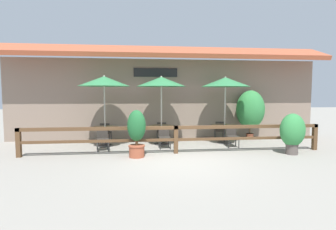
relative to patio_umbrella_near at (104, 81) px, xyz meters
The scene contains 18 objects.
ground_plane 4.46m from the patio_umbrella_near, 45.28° to the right, with size 60.00×60.00×0.00m, color gray.
building_facade 3.01m from the patio_umbrella_near, 30.06° to the left, with size 14.28×1.49×4.23m.
patio_railing 3.53m from the patio_umbrella_near, 31.11° to the right, with size 10.40×0.14×0.95m.
patio_umbrella_near is the anchor object (origin of this frame).
dining_table_near 1.92m from the patio_umbrella_near, ahead, with size 1.08×1.08×0.76m.
chair_near_streetside 2.21m from the patio_umbrella_near, 89.83° to the right, with size 0.50×0.50×0.83m.
chair_near_wallside 2.21m from the patio_umbrella_near, 96.08° to the left, with size 0.46×0.46×0.83m.
patio_umbrella_middle 2.23m from the patio_umbrella_near, ahead, with size 1.99×1.99×2.77m.
dining_table_middle 2.95m from the patio_umbrella_near, ahead, with size 1.08×1.08×0.76m.
chair_middle_streetside 3.14m from the patio_umbrella_near, 15.62° to the right, with size 0.44×0.44×0.83m.
chair_middle_wallside 3.22m from the patio_umbrella_near, 20.87° to the left, with size 0.46×0.46×0.83m.
patio_umbrella_far 4.87m from the patio_umbrella_near, ahead, with size 1.99×1.99×2.77m.
dining_table_far 5.24m from the patio_umbrella_near, ahead, with size 1.08×1.08×0.76m.
chair_far_streetside 5.37m from the patio_umbrella_near, ahead, with size 0.44×0.44×0.83m.
chair_far_wallside 5.39m from the patio_umbrella_near, 10.19° to the left, with size 0.49×0.49×0.83m.
potted_plant_corner_fern 2.88m from the patio_umbrella_near, 57.46° to the right, with size 0.59×0.54×1.53m.
potted_plant_tall_tropical 7.05m from the patio_umbrella_near, 18.20° to the right, with size 0.83×0.74×1.39m.
potted_plant_entrance_palm 6.52m from the patio_umbrella_near, ahead, with size 1.27×1.15×2.21m.
Camera 1 is at (-1.26, -7.78, 2.04)m, focal length 28.00 mm.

